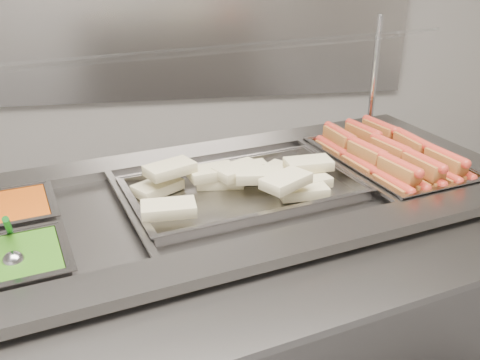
{
  "coord_description": "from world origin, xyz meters",
  "views": [
    {
      "loc": [
        -0.22,
        -1.14,
        1.6
      ],
      "look_at": [
        0.01,
        0.34,
        0.92
      ],
      "focal_mm": 40.0,
      "sensor_mm": 36.0,
      "label": 1
    }
  ],
  "objects": [
    {
      "name": "hotdogs_in_buns",
      "position": [
        0.57,
        0.5,
        0.91
      ],
      "size": [
        0.42,
        0.57,
        0.12
      ],
      "color": "brown",
      "rests_on": "pan_hotdogs"
    },
    {
      "name": "pan_wraps",
      "position": [
        0.02,
        0.35,
        0.87
      ],
      "size": [
        0.76,
        0.57,
        0.07
      ],
      "color": "gray",
      "rests_on": "steam_counter"
    },
    {
      "name": "back_panel",
      "position": [
        0.0,
        2.45,
        1.2
      ],
      "size": [
        3.0,
        0.04,
        1.2
      ],
      "primitive_type": "cube",
      "color": "#A59F9A",
      "rests_on": "ground"
    },
    {
      "name": "pan_hotdogs",
      "position": [
        0.57,
        0.49,
        0.86
      ],
      "size": [
        0.47,
        0.62,
        0.1
      ],
      "color": "gray",
      "rests_on": "steam_counter"
    },
    {
      "name": "tray_rail",
      "position": [
        0.1,
        -0.16,
        0.85
      ],
      "size": [
        1.8,
        0.81,
        0.05
      ],
      "color": "gray",
      "rests_on": "steam_counter"
    },
    {
      "name": "sneeze_guard",
      "position": [
        -0.09,
        0.54,
        1.26
      ],
      "size": [
        1.67,
        0.72,
        0.44
      ],
      "color": "#BCBCC1",
      "rests_on": "steam_counter"
    },
    {
      "name": "serving_spoon",
      "position": [
        -0.59,
        0.02,
        0.91
      ],
      "size": [
        0.07,
        0.17,
        0.14
      ],
      "color": "#B2B1B7",
      "rests_on": "pan_peas"
    },
    {
      "name": "tortilla_wraps",
      "position": [
        0.04,
        0.38,
        0.91
      ],
      "size": [
        0.66,
        0.4,
        0.1
      ],
      "color": "tan",
      "rests_on": "pan_wraps"
    },
    {
      "name": "pan_peas",
      "position": [
        -0.62,
        0.02,
        0.86
      ],
      "size": [
        0.35,
        0.31,
        0.1
      ],
      "color": "gray",
      "rests_on": "steam_counter"
    },
    {
      "name": "steam_counter",
      "position": [
        -0.03,
        0.33,
        0.45
      ],
      "size": [
        2.03,
        1.3,
        0.9
      ],
      "color": "slate",
      "rests_on": "ground"
    }
  ]
}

